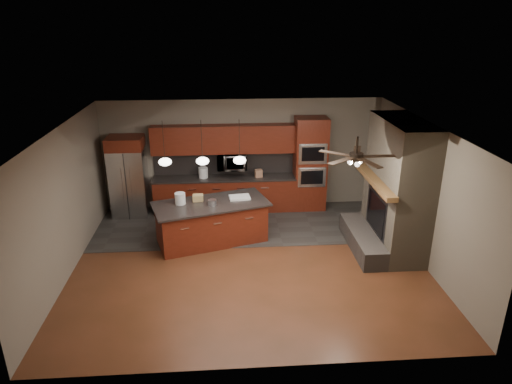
{
  "coord_description": "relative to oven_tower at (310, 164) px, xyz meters",
  "views": [
    {
      "loc": [
        -0.46,
        -8.16,
        4.73
      ],
      "look_at": [
        0.18,
        0.6,
        1.3
      ],
      "focal_mm": 32.0,
      "sensor_mm": 36.0,
      "label": 1
    }
  ],
  "objects": [
    {
      "name": "left_wall",
      "position": [
        -5.2,
        -2.69,
        0.21
      ],
      "size": [
        0.02,
        6.0,
        2.8
      ],
      "primitive_type": "cube",
      "color": "#72695B",
      "rests_on": "ground"
    },
    {
      "name": "back_wall",
      "position": [
        -1.7,
        0.31,
        0.21
      ],
      "size": [
        7.0,
        0.02,
        2.8
      ],
      "primitive_type": "cube",
      "color": "#72695B",
      "rests_on": "ground"
    },
    {
      "name": "pendant_left",
      "position": [
        -3.35,
        -1.99,
        0.77
      ],
      "size": [
        0.26,
        0.26,
        0.92
      ],
      "color": "black",
      "rests_on": "ceiling"
    },
    {
      "name": "counter_bucket",
      "position": [
        -2.7,
        0.01,
        -0.16
      ],
      "size": [
        0.27,
        0.27,
        0.26
      ],
      "primitive_type": "cylinder",
      "rotation": [
        0.0,
        0.0,
        -0.17
      ],
      "color": "white",
      "rests_on": "back_cabinetry"
    },
    {
      "name": "white_bucket",
      "position": [
        -3.13,
        -1.71,
        -0.15
      ],
      "size": [
        0.23,
        0.23,
        0.25
      ],
      "primitive_type": "cylinder",
      "rotation": [
        0.0,
        0.0,
        -0.0
      ],
      "color": "silver",
      "rests_on": "kitchen_island"
    },
    {
      "name": "ceiling_fan",
      "position": [
        0.1,
        -3.49,
        1.27
      ],
      "size": [
        1.27,
        1.33,
        0.41
      ],
      "color": "black",
      "rests_on": "ceiling"
    },
    {
      "name": "pendant_right",
      "position": [
        -1.85,
        -1.99,
        0.77
      ],
      "size": [
        0.26,
        0.26,
        0.92
      ],
      "color": "black",
      "rests_on": "ceiling"
    },
    {
      "name": "refrigerator",
      "position": [
        -4.52,
        -0.07,
        -0.19
      ],
      "size": [
        0.85,
        0.75,
        2.01
      ],
      "color": "silver",
      "rests_on": "ground"
    },
    {
      "name": "slate_tile_patch",
      "position": [
        -1.7,
        -0.89,
        -1.19
      ],
      "size": [
        7.0,
        2.4,
        0.01
      ],
      "primitive_type": "cube",
      "color": "#302E2B",
      "rests_on": "ground"
    },
    {
      "name": "cardboard_box",
      "position": [
        -2.76,
        -1.57,
        -0.2
      ],
      "size": [
        0.23,
        0.17,
        0.14
      ],
      "primitive_type": "cube",
      "rotation": [
        0.0,
        0.0,
        0.02
      ],
      "color": "#A08452",
      "rests_on": "kitchen_island"
    },
    {
      "name": "paint_can",
      "position": [
        -2.44,
        -1.83,
        -0.21
      ],
      "size": [
        0.21,
        0.21,
        0.12
      ],
      "primitive_type": "cylinder",
      "rotation": [
        0.0,
        0.0,
        0.18
      ],
      "color": "silver",
      "rests_on": "kitchen_island"
    },
    {
      "name": "back_cabinetry",
      "position": [
        -2.18,
        0.05,
        -0.3
      ],
      "size": [
        3.59,
        0.64,
        2.2
      ],
      "color": "#611E11",
      "rests_on": "ground"
    },
    {
      "name": "ground",
      "position": [
        -1.7,
        -2.69,
        -1.19
      ],
      "size": [
        7.0,
        7.0,
        0.0
      ],
      "primitive_type": "plane",
      "color": "brown",
      "rests_on": "ground"
    },
    {
      "name": "counter_box",
      "position": [
        -1.31,
        -0.04,
        -0.19
      ],
      "size": [
        0.2,
        0.17,
        0.2
      ],
      "primitive_type": "cube",
      "rotation": [
        0.0,
        0.0,
        0.18
      ],
      "color": "#A27053",
      "rests_on": "back_cabinetry"
    },
    {
      "name": "fireplace_column",
      "position": [
        1.34,
        -2.29,
        0.11
      ],
      "size": [
        1.3,
        2.1,
        2.8
      ],
      "color": "#6B604C",
      "rests_on": "ground"
    },
    {
      "name": "paint_tray",
      "position": [
        -1.84,
        -1.49,
        -0.25
      ],
      "size": [
        0.49,
        0.37,
        0.05
      ],
      "primitive_type": "cube",
      "rotation": [
        0.0,
        0.0,
        0.12
      ],
      "color": "white",
      "rests_on": "kitchen_island"
    },
    {
      "name": "right_wall",
      "position": [
        1.8,
        -2.69,
        0.21
      ],
      "size": [
        0.02,
        6.0,
        2.8
      ],
      "primitive_type": "cube",
      "color": "#72695B",
      "rests_on": "ground"
    },
    {
      "name": "ceiling",
      "position": [
        -1.7,
        -2.69,
        1.61
      ],
      "size": [
        7.0,
        6.0,
        0.02
      ],
      "primitive_type": "cube",
      "color": "white",
      "rests_on": "back_wall"
    },
    {
      "name": "kitchen_island",
      "position": [
        -2.48,
        -1.71,
        -0.73
      ],
      "size": [
        2.67,
        1.78,
        0.92
      ],
      "rotation": [
        0.0,
        0.0,
        0.3
      ],
      "color": "#611E11",
      "rests_on": "ground"
    },
    {
      "name": "microwave",
      "position": [
        -1.98,
        0.06,
        0.11
      ],
      "size": [
        0.73,
        0.41,
        0.5
      ],
      "primitive_type": "imported",
      "color": "silver",
      "rests_on": "back_cabinetry"
    },
    {
      "name": "pendant_center",
      "position": [
        -2.6,
        -1.99,
        0.77
      ],
      "size": [
        0.26,
        0.26,
        0.92
      ],
      "color": "black",
      "rests_on": "ceiling"
    },
    {
      "name": "oven_tower",
      "position": [
        0.0,
        0.0,
        0.0
      ],
      "size": [
        0.8,
        0.63,
        2.38
      ],
      "color": "#611E11",
      "rests_on": "ground"
    }
  ]
}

